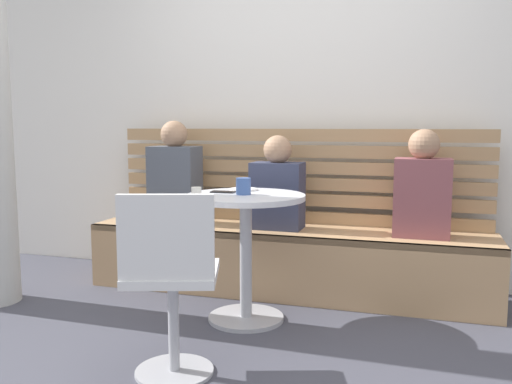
# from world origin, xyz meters

# --- Properties ---
(ground) EXTENTS (8.00, 8.00, 0.00)m
(ground) POSITION_xyz_m (0.00, 0.00, 0.00)
(ground) COLOR #42424C
(back_wall) EXTENTS (5.20, 0.10, 2.90)m
(back_wall) POSITION_xyz_m (0.00, 1.64, 1.45)
(back_wall) COLOR silver
(back_wall) RESTS_ON ground
(booth_bench) EXTENTS (2.70, 0.52, 0.44)m
(booth_bench) POSITION_xyz_m (0.00, 1.20, 0.22)
(booth_bench) COLOR tan
(booth_bench) RESTS_ON ground
(booth_backrest) EXTENTS (2.65, 0.04, 0.67)m
(booth_backrest) POSITION_xyz_m (0.00, 1.44, 0.78)
(booth_backrest) COLOR #A68157
(booth_backrest) RESTS_ON booth_bench
(cafe_table) EXTENTS (0.68, 0.68, 0.74)m
(cafe_table) POSITION_xyz_m (-0.09, 0.61, 0.52)
(cafe_table) COLOR #ADADB2
(cafe_table) RESTS_ON ground
(white_chair) EXTENTS (0.50, 0.50, 0.85)m
(white_chair) POSITION_xyz_m (-0.17, -0.20, 0.46)
(white_chair) COLOR #ADADB2
(white_chair) RESTS_ON ground
(person_adult) EXTENTS (0.34, 0.22, 0.72)m
(person_adult) POSITION_xyz_m (-0.82, 1.21, 0.76)
(person_adult) COLOR #4C515B
(person_adult) RESTS_ON booth_bench
(person_child_left) EXTENTS (0.34, 0.22, 0.63)m
(person_child_left) POSITION_xyz_m (-0.06, 1.20, 0.72)
(person_child_left) COLOR #333851
(person_child_left) RESTS_ON booth_bench
(person_child_middle) EXTENTS (0.34, 0.22, 0.67)m
(person_child_middle) POSITION_xyz_m (0.87, 1.20, 0.74)
(person_child_middle) COLOR brown
(person_child_middle) RESTS_ON booth_bench
(cup_espresso_small) EXTENTS (0.06, 0.06, 0.05)m
(cup_espresso_small) POSITION_xyz_m (-0.31, 0.42, 0.77)
(cup_espresso_small) COLOR silver
(cup_espresso_small) RESTS_ON cafe_table
(cup_mug_blue) EXTENTS (0.08, 0.08, 0.09)m
(cup_mug_blue) POSITION_xyz_m (-0.10, 0.60, 0.79)
(cup_mug_blue) COLOR #3D5B9E
(cup_mug_blue) RESTS_ON cafe_table
(plate_small) EXTENTS (0.17, 0.17, 0.01)m
(plate_small) POSITION_xyz_m (-0.17, 0.80, 0.75)
(plate_small) COLOR white
(plate_small) RESTS_ON cafe_table
(phone_on_table) EXTENTS (0.14, 0.08, 0.01)m
(phone_on_table) POSITION_xyz_m (-0.25, 0.66, 0.74)
(phone_on_table) COLOR black
(phone_on_table) RESTS_ON cafe_table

